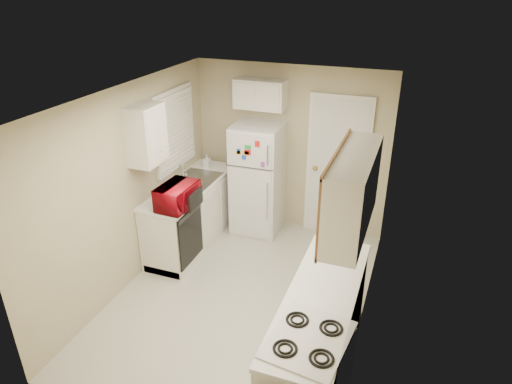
% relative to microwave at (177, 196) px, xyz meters
% --- Properties ---
extents(floor, '(3.80, 3.80, 0.00)m').
position_rel_microwave_xyz_m(floor, '(0.93, -0.26, -1.05)').
color(floor, beige).
rests_on(floor, ground).
extents(ceiling, '(3.80, 3.80, 0.00)m').
position_rel_microwave_xyz_m(ceiling, '(0.93, -0.26, 1.35)').
color(ceiling, white).
rests_on(ceiling, floor).
extents(wall_left, '(3.80, 3.80, 0.00)m').
position_rel_microwave_xyz_m(wall_left, '(-0.47, -0.26, 0.15)').
color(wall_left, tan).
rests_on(wall_left, floor).
extents(wall_right, '(3.80, 3.80, 0.00)m').
position_rel_microwave_xyz_m(wall_right, '(2.33, -0.26, 0.15)').
color(wall_right, tan).
rests_on(wall_right, floor).
extents(wall_back, '(2.80, 2.80, 0.00)m').
position_rel_microwave_xyz_m(wall_back, '(0.93, 1.64, 0.15)').
color(wall_back, tan).
rests_on(wall_back, floor).
extents(wall_front, '(2.80, 2.80, 0.00)m').
position_rel_microwave_xyz_m(wall_front, '(0.93, -2.16, 0.15)').
color(wall_front, tan).
rests_on(wall_front, floor).
extents(left_counter, '(0.60, 1.80, 0.90)m').
position_rel_microwave_xyz_m(left_counter, '(-0.17, 0.64, -0.60)').
color(left_counter, silver).
rests_on(left_counter, floor).
extents(dishwasher, '(0.03, 0.58, 0.72)m').
position_rel_microwave_xyz_m(dishwasher, '(0.12, 0.04, -0.56)').
color(dishwasher, black).
rests_on(dishwasher, floor).
extents(sink, '(0.54, 0.74, 0.16)m').
position_rel_microwave_xyz_m(sink, '(-0.17, 0.79, -0.19)').
color(sink, gray).
rests_on(sink, left_counter).
extents(microwave, '(0.55, 0.32, 0.35)m').
position_rel_microwave_xyz_m(microwave, '(0.00, 0.00, 0.00)').
color(microwave, '#9F0714').
rests_on(microwave, left_counter).
extents(soap_bottle, '(0.09, 0.09, 0.20)m').
position_rel_microwave_xyz_m(soap_bottle, '(-0.22, 1.27, -0.05)').
color(soap_bottle, white).
rests_on(soap_bottle, left_counter).
extents(window_blinds, '(0.10, 0.98, 1.08)m').
position_rel_microwave_xyz_m(window_blinds, '(-0.43, 0.79, 0.55)').
color(window_blinds, silver).
rests_on(window_blinds, wall_left).
extents(upper_cabinet_left, '(0.30, 0.45, 0.70)m').
position_rel_microwave_xyz_m(upper_cabinet_left, '(-0.32, -0.04, 0.75)').
color(upper_cabinet_left, silver).
rests_on(upper_cabinet_left, wall_left).
extents(refrigerator, '(0.68, 0.66, 1.62)m').
position_rel_microwave_xyz_m(refrigerator, '(0.55, 1.32, -0.24)').
color(refrigerator, silver).
rests_on(refrigerator, floor).
extents(cabinet_over_fridge, '(0.70, 0.30, 0.40)m').
position_rel_microwave_xyz_m(cabinet_over_fridge, '(0.53, 1.49, 0.95)').
color(cabinet_over_fridge, silver).
rests_on(cabinet_over_fridge, wall_back).
extents(interior_door, '(0.86, 0.06, 2.08)m').
position_rel_microwave_xyz_m(interior_door, '(1.63, 1.60, -0.03)').
color(interior_door, silver).
rests_on(interior_door, floor).
extents(right_counter, '(0.60, 2.00, 0.90)m').
position_rel_microwave_xyz_m(right_counter, '(2.03, -1.06, -0.60)').
color(right_counter, silver).
rests_on(right_counter, floor).
extents(stove, '(0.66, 0.78, 0.87)m').
position_rel_microwave_xyz_m(stove, '(2.06, -1.63, -0.62)').
color(stove, silver).
rests_on(stove, floor).
extents(upper_cabinet_right, '(0.30, 1.20, 0.70)m').
position_rel_microwave_xyz_m(upper_cabinet_right, '(2.18, -0.76, 0.75)').
color(upper_cabinet_right, silver).
rests_on(upper_cabinet_right, wall_right).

